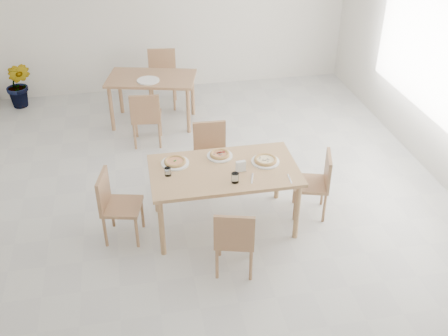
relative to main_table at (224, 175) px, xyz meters
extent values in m
plane|color=silver|center=(-0.10, 0.52, -0.67)|extent=(7.00, 7.00, 0.00)
plane|color=silver|center=(-0.10, 4.02, 0.73)|extent=(6.00, 0.00, 6.00)
cube|color=white|center=(2.88, 0.82, 0.83)|extent=(1.60, 0.02, 3.20)
cube|color=tan|center=(0.00, 0.00, 0.06)|extent=(1.62, 0.92, 0.04)
cylinder|color=tan|center=(-0.74, -0.38, -0.32)|extent=(0.06, 0.06, 0.71)
cylinder|color=tan|center=(0.73, -0.39, -0.32)|extent=(0.06, 0.06, 0.71)
cylinder|color=tan|center=(-0.73, 0.39, -0.32)|extent=(0.06, 0.06, 0.71)
cylinder|color=tan|center=(0.74, 0.38, -0.32)|extent=(0.06, 0.06, 0.71)
cube|color=#A37951|center=(-0.03, -0.73, -0.27)|extent=(0.49, 0.49, 0.04)
cube|color=#A37951|center=(-0.08, -0.90, -0.06)|extent=(0.39, 0.14, 0.38)
cylinder|color=#A37951|center=(0.18, -0.61, -0.48)|extent=(0.03, 0.03, 0.39)
cylinder|color=#A37951|center=(-0.15, -0.52, -0.48)|extent=(0.03, 0.03, 0.39)
cylinder|color=#A37951|center=(0.09, -0.94, -0.48)|extent=(0.03, 0.03, 0.39)
cylinder|color=#A37951|center=(-0.24, -0.85, -0.48)|extent=(0.03, 0.03, 0.39)
cube|color=#A37951|center=(-0.01, 0.78, -0.26)|extent=(0.43, 0.43, 0.04)
cube|color=#A37951|center=(0.00, 0.97, -0.04)|extent=(0.41, 0.06, 0.39)
cylinder|color=#A37951|center=(-0.19, 0.62, -0.47)|extent=(0.04, 0.04, 0.40)
cylinder|color=#A37951|center=(0.16, 0.60, -0.47)|extent=(0.04, 0.04, 0.40)
cylinder|color=#A37951|center=(-0.17, 0.97, -0.47)|extent=(0.04, 0.04, 0.40)
cylinder|color=#A37951|center=(0.18, 0.95, -0.47)|extent=(0.04, 0.04, 0.40)
cube|color=#A37951|center=(-1.13, -0.01, -0.26)|extent=(0.48, 0.48, 0.04)
cube|color=#A37951|center=(-1.31, 0.03, -0.05)|extent=(0.13, 0.40, 0.38)
cylinder|color=#A37951|center=(-1.00, -0.22, -0.48)|extent=(0.03, 0.03, 0.39)
cylinder|color=#A37951|center=(-0.92, 0.12, -0.48)|extent=(0.03, 0.03, 0.39)
cylinder|color=#A37951|center=(-1.34, -0.14, -0.48)|extent=(0.03, 0.03, 0.39)
cylinder|color=#A37951|center=(-1.26, 0.20, -0.48)|extent=(0.03, 0.03, 0.39)
cube|color=#A37951|center=(1.03, 0.03, -0.27)|extent=(0.49, 0.49, 0.04)
cube|color=#A37951|center=(1.20, -0.02, -0.07)|extent=(0.15, 0.39, 0.37)
cylinder|color=#A37951|center=(0.91, 0.24, -0.48)|extent=(0.03, 0.03, 0.38)
cylinder|color=#A37951|center=(0.82, -0.09, -0.48)|extent=(0.03, 0.03, 0.38)
cylinder|color=#A37951|center=(1.24, 0.14, -0.48)|extent=(0.03, 0.03, 0.38)
cylinder|color=#A37951|center=(1.14, -0.18, -0.48)|extent=(0.03, 0.03, 0.38)
cylinder|color=white|center=(-0.51, 0.21, 0.08)|extent=(0.31, 0.31, 0.02)
cylinder|color=white|center=(0.48, 0.05, 0.08)|extent=(0.31, 0.31, 0.02)
cylinder|color=white|center=(0.00, 0.26, 0.08)|extent=(0.29, 0.29, 0.02)
cylinder|color=#EBC46E|center=(-0.51, 0.21, 0.10)|extent=(0.32, 0.32, 0.01)
torus|color=#EBC46E|center=(-0.51, 0.21, 0.11)|extent=(0.32, 0.32, 0.03)
cylinder|color=#CA4C23|center=(-0.51, 0.21, 0.11)|extent=(0.24, 0.24, 0.01)
ellipsoid|color=#175212|center=(-0.51, 0.21, 0.12)|extent=(0.05, 0.05, 0.01)
cylinder|color=#EBC46E|center=(0.48, 0.05, 0.10)|extent=(0.29, 0.29, 0.01)
torus|color=#EBC46E|center=(0.48, 0.05, 0.11)|extent=(0.29, 0.29, 0.03)
cylinder|color=white|center=(0.48, 0.05, 0.11)|extent=(0.22, 0.22, 0.01)
cylinder|color=#EBC46E|center=(0.00, 0.26, 0.10)|extent=(0.25, 0.25, 0.01)
torus|color=#EBC46E|center=(0.00, 0.26, 0.11)|extent=(0.25, 0.25, 0.03)
cylinder|color=#CA4C23|center=(0.00, 0.26, 0.11)|extent=(0.18, 0.18, 0.01)
cylinder|color=white|center=(-0.61, 0.00, 0.12)|extent=(0.07, 0.07, 0.09)
cylinder|color=white|center=(0.06, -0.27, 0.13)|extent=(0.08, 0.08, 0.11)
cube|color=silver|center=(0.17, -0.08, 0.08)|extent=(0.12, 0.07, 0.01)
cube|color=white|center=(0.17, -0.08, 0.15)|extent=(0.11, 0.05, 0.11)
cube|color=silver|center=(0.64, -0.33, 0.08)|extent=(0.03, 0.18, 0.01)
cube|color=silver|center=(0.26, -0.24, 0.08)|extent=(0.07, 0.19, 0.01)
cube|color=#A37951|center=(-0.58, 2.70, 0.06)|extent=(1.44, 1.04, 0.04)
cylinder|color=#A37951|center=(-1.22, 2.55, -0.32)|extent=(0.06, 0.06, 0.71)
cylinder|color=#A37951|center=(-0.10, 2.27, -0.32)|extent=(0.06, 0.06, 0.71)
cylinder|color=#A37951|center=(-1.07, 3.14, -0.32)|extent=(0.06, 0.06, 0.71)
cylinder|color=#A37951|center=(0.05, 2.85, -0.32)|extent=(0.06, 0.06, 0.71)
cube|color=#A37951|center=(-0.72, 2.07, -0.25)|extent=(0.45, 0.45, 0.04)
cube|color=#A37951|center=(-0.74, 1.89, -0.04)|extent=(0.41, 0.08, 0.39)
cylinder|color=#A37951|center=(-0.53, 2.23, -0.47)|extent=(0.04, 0.04, 0.40)
cylinder|color=#A37951|center=(-0.88, 2.27, -0.47)|extent=(0.04, 0.04, 0.40)
cylinder|color=#A37951|center=(-0.56, 1.88, -0.47)|extent=(0.04, 0.04, 0.40)
cylinder|color=#A37951|center=(-0.92, 1.92, -0.47)|extent=(0.04, 0.04, 0.40)
cube|color=#A37951|center=(-0.38, 3.28, -0.22)|extent=(0.50, 0.50, 0.04)
cube|color=#A37951|center=(-0.36, 3.47, 0.01)|extent=(0.45, 0.11, 0.42)
cylinder|color=#A37951|center=(-0.60, 3.11, -0.46)|extent=(0.04, 0.04, 0.43)
cylinder|color=#A37951|center=(-0.22, 3.06, -0.46)|extent=(0.04, 0.04, 0.43)
cylinder|color=#A37951|center=(-0.55, 3.49, -0.46)|extent=(0.04, 0.04, 0.43)
cylinder|color=#A37951|center=(-0.17, 3.44, -0.46)|extent=(0.04, 0.04, 0.43)
cylinder|color=white|center=(-0.64, 2.57, 0.08)|extent=(0.33, 0.33, 0.02)
imported|color=#33621D|center=(-2.67, 3.67, -0.29)|extent=(0.49, 0.43, 0.78)
camera|label=1|loc=(-0.91, -4.69, 3.15)|focal=42.00mm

